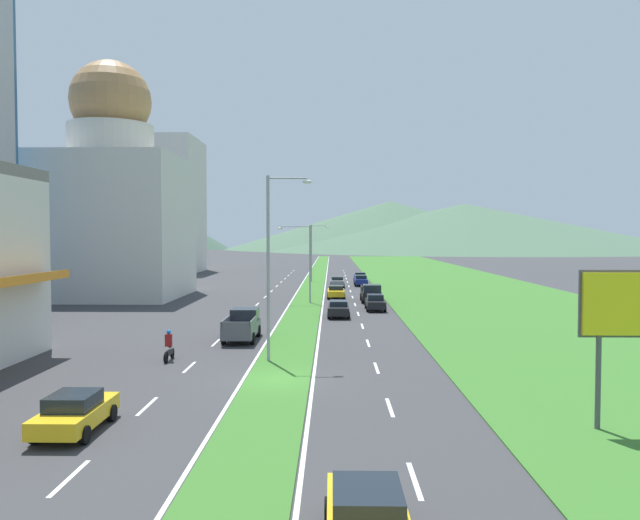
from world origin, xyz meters
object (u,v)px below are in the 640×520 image
car_1 (368,519)px  pickup_truck_1 (242,325)px  car_2 (75,412)px  street_lamp_near (272,257)px  car_5 (375,302)px  car_0 (361,280)px  street_lamp_mid (306,257)px  car_6 (337,282)px  pickup_truck_0 (371,293)px  street_lamp_far (313,249)px  motorcycle_rider (169,348)px  car_4 (360,277)px  car_7 (338,309)px  car_3 (336,292)px

car_1 → pickup_truck_1: bearing=-166.1°
car_2 → street_lamp_near: bearing=-25.5°
street_lamp_near → car_5: bearing=72.7°
car_0 → car_1: bearing=-2.6°
street_lamp_mid → pickup_truck_1: 23.22m
car_6 → pickup_truck_1: pickup_truck_1 is taller
street_lamp_near → pickup_truck_0: 32.56m
street_lamp_far → motorcycle_rider: 60.49m
car_5 → street_lamp_near: bearing=-17.3°
street_lamp_far → motorcycle_rider: street_lamp_far is taller
car_1 → car_6: (-0.04, 70.87, 0.04)m
street_lamp_far → pickup_truck_1: size_ratio=1.64×
street_lamp_near → car_4: 60.12m
car_5 → pickup_truck_0: (0.04, 7.05, 0.21)m
pickup_truck_1 → car_7: bearing=-29.6°
car_0 → car_4: car_0 is taller
car_1 → pickup_truck_0: 52.27m
car_1 → car_4: (3.56, 80.28, 0.06)m
car_3 → car_4: car_4 is taller
car_7 → car_6: bearing=179.7°
pickup_truck_1 → pickup_truck_0: bearing=-23.6°
car_2 → car_6: 63.45m
street_lamp_mid → car_2: bearing=-98.9°
motorcycle_rider → street_lamp_near: bearing=-91.3°
car_3 → motorcycle_rider: 36.75m
street_lamp_far → car_6: bearing=-70.4°
street_lamp_near → car_6: (4.14, 49.98, -5.20)m
car_0 → car_1: 73.71m
street_lamp_mid → motorcycle_rider: street_lamp_mid is taller
car_6 → car_7: bearing=-0.3°
car_0 → car_2: 66.78m
street_lamp_mid → car_0: size_ratio=1.87×
car_1 → car_3: (-0.31, 56.43, 0.01)m
street_lamp_far → car_3: 25.18m
street_lamp_mid → car_0: 24.07m
car_3 → car_4: (3.88, 23.85, 0.05)m
street_lamp_far → car_5: size_ratio=2.01×
street_lamp_near → car_0: 53.53m
car_0 → car_1: (-3.36, -73.64, -0.05)m
car_6 → motorcycle_rider: size_ratio=2.09×
car_2 → car_5: (13.58, 36.86, 0.03)m
car_1 → car_0: bearing=177.4°
car_5 → car_7: bearing=-36.3°
car_2 → car_4: size_ratio=0.99×
car_2 → street_lamp_far: bearing=-5.2°
car_6 → pickup_truck_1: size_ratio=0.77×
car_2 → pickup_truck_0: 45.97m
street_lamp_near → motorcycle_rider: bearing=178.7°
car_3 → car_5: (3.69, -11.33, 0.03)m
street_lamp_mid → car_4: street_lamp_mid is taller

